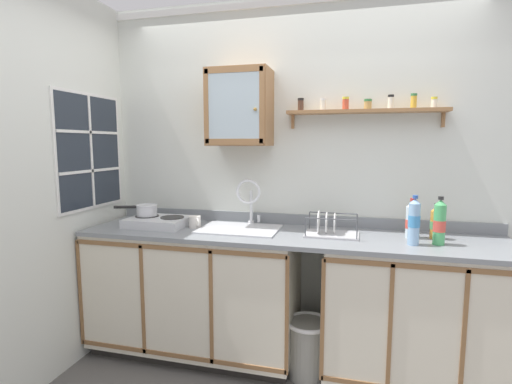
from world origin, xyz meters
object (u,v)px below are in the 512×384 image
object	(u,v)px
hot_plate_stove	(158,222)
mug	(195,222)
bottle_soda_green_2	(440,223)
bottle_water_blue_3	(414,222)
bottle_water_clear_0	(412,220)
wall_cabinet	(240,108)
bottle_juice_amber_1	(435,223)
sink	(241,232)
trash_bin	(308,347)
saucepan	(146,210)
dish_rack	(330,230)

from	to	relation	value
hot_plate_stove	mug	distance (m)	0.29
bottle_soda_green_2	bottle_water_blue_3	bearing A→B (deg)	-163.05
bottle_water_clear_0	wall_cabinet	xyz separation A→B (m)	(-1.20, 0.09, 0.76)
wall_cabinet	bottle_juice_amber_1	bearing A→B (deg)	-3.28
hot_plate_stove	mug	xyz separation A→B (m)	(0.29, 0.02, 0.01)
bottle_water_blue_3	sink	bearing A→B (deg)	172.90
sink	trash_bin	xyz separation A→B (m)	(0.52, -0.15, -0.73)
trash_bin	mug	bearing A→B (deg)	172.10
sink	trash_bin	world-z (taller)	sink
sink	hot_plate_stove	size ratio (longest dim) A/B	1.29
saucepan	trash_bin	distance (m)	1.53
bottle_soda_green_2	dish_rack	xyz separation A→B (m)	(-0.66, 0.08, -0.10)
bottle_juice_amber_1	bottle_soda_green_2	bearing A→B (deg)	-92.44
bottle_soda_green_2	mug	bearing A→B (deg)	177.69
hot_plate_stove	saucepan	xyz separation A→B (m)	(-0.11, 0.02, 0.08)
sink	wall_cabinet	world-z (taller)	wall_cabinet
saucepan	mug	distance (m)	0.41
bottle_water_clear_0	mug	xyz separation A→B (m)	(-1.50, -0.07, -0.07)
bottle_juice_amber_1	bottle_soda_green_2	world-z (taller)	bottle_soda_green_2
hot_plate_stove	bottle_juice_amber_1	size ratio (longest dim) A/B	1.88
bottle_soda_green_2	hot_plate_stove	bearing A→B (deg)	178.69
bottle_soda_green_2	bottle_water_blue_3	size ratio (longest dim) A/B	0.97
bottle_juice_amber_1	bottle_water_blue_3	distance (m)	0.25
dish_rack	mug	bearing A→B (deg)	-179.45
saucepan	bottle_soda_green_2	xyz separation A→B (m)	(2.04, -0.07, 0.02)
sink	mug	xyz separation A→B (m)	(-0.34, -0.03, 0.07)
trash_bin	dish_rack	bearing A→B (deg)	46.82
hot_plate_stove	saucepan	world-z (taller)	saucepan
bottle_water_blue_3	dish_rack	size ratio (longest dim) A/B	0.86
hot_plate_stove	dish_rack	distance (m)	1.27
bottle_juice_amber_1	wall_cabinet	size ratio (longest dim) A/B	0.42
bottle_juice_amber_1	bottle_soda_green_2	size ratio (longest dim) A/B	0.78
sink	dish_rack	bearing A→B (deg)	-1.89
saucepan	sink	bearing A→B (deg)	2.32
bottle_soda_green_2	sink	bearing A→B (deg)	175.75
saucepan	bottle_water_clear_0	size ratio (longest dim) A/B	1.20
wall_cabinet	trash_bin	world-z (taller)	wall_cabinet
sink	bottle_water_blue_3	size ratio (longest dim) A/B	1.84
saucepan	bottle_water_blue_3	distance (m)	1.89
sink	mug	bearing A→B (deg)	-174.90
dish_rack	mug	size ratio (longest dim) A/B	3.43
bottle_juice_amber_1	dish_rack	world-z (taller)	bottle_juice_amber_1
bottle_water_clear_0	saucepan	bearing A→B (deg)	-177.80
bottle_soda_green_2	bottle_water_blue_3	world-z (taller)	bottle_water_blue_3
bottle_water_clear_0	mug	world-z (taller)	bottle_water_clear_0
hot_plate_stove	bottle_water_blue_3	size ratio (longest dim) A/B	1.42
dish_rack	bottle_water_blue_3	bearing A→B (deg)	-13.45
saucepan	bottle_juice_amber_1	xyz separation A→B (m)	(2.05, 0.08, -0.01)
bottle_soda_green_2	mug	xyz separation A→B (m)	(-1.64, 0.07, -0.09)
dish_rack	mug	world-z (taller)	dish_rack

